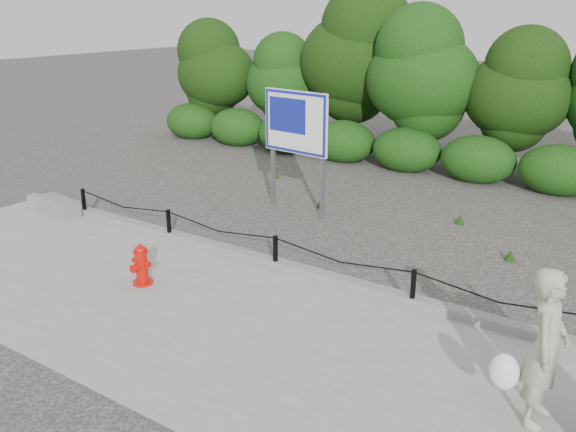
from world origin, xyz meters
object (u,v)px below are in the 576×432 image
Objects in this scene: fire_hydrant at (141,265)px; pedestrian at (543,349)px; advertising_sign at (296,128)px; concrete_block at (59,206)px.

pedestrian is at bearing 0.87° from fire_hydrant.
fire_hydrant is 6.11m from pedestrian.
fire_hydrant is at bearing -82.56° from advertising_sign.
pedestrian is at bearing -30.83° from advertising_sign.
fire_hydrant is at bearing -19.56° from concrete_block.
advertising_sign reaches higher than concrete_block.
pedestrian is at bearing -8.26° from concrete_block.
pedestrian reaches higher than fire_hydrant.
concrete_block is 0.42× the size of advertising_sign.
advertising_sign is (4.00, 3.20, 1.63)m from concrete_block.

